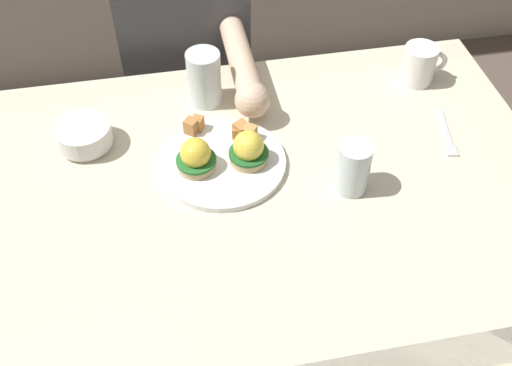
{
  "coord_description": "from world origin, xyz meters",
  "views": [
    {
      "loc": [
        -0.19,
        -0.79,
        1.65
      ],
      "look_at": [
        -0.04,
        0.0,
        0.78
      ],
      "focal_mm": 42.15,
      "sensor_mm": 36.0,
      "label": 1
    }
  ],
  "objects_px": {
    "coffee_mug": "(420,63)",
    "fork": "(447,135)",
    "dining_table": "(272,227)",
    "eggs_benedict_plate": "(223,157)",
    "diner_person": "(188,63)",
    "fruit_bowl": "(84,136)",
    "water_glass_near": "(204,81)",
    "water_glass_far": "(353,170)"
  },
  "relations": [
    {
      "from": "fruit_bowl",
      "to": "water_glass_far",
      "type": "xyz_separation_m",
      "value": [
        0.53,
        -0.23,
        0.02
      ]
    },
    {
      "from": "dining_table",
      "to": "coffee_mug",
      "type": "distance_m",
      "value": 0.54
    },
    {
      "from": "dining_table",
      "to": "eggs_benedict_plate",
      "type": "distance_m",
      "value": 0.19
    },
    {
      "from": "fork",
      "to": "water_glass_near",
      "type": "distance_m",
      "value": 0.56
    },
    {
      "from": "dining_table",
      "to": "water_glass_near",
      "type": "xyz_separation_m",
      "value": [
        -0.1,
        0.32,
        0.16
      ]
    },
    {
      "from": "dining_table",
      "to": "water_glass_far",
      "type": "bearing_deg",
      "value": -3.75
    },
    {
      "from": "fruit_bowl",
      "to": "water_glass_near",
      "type": "xyz_separation_m",
      "value": [
        0.28,
        0.11,
        0.03
      ]
    },
    {
      "from": "eggs_benedict_plate",
      "to": "fruit_bowl",
      "type": "relative_size",
      "value": 2.25
    },
    {
      "from": "coffee_mug",
      "to": "water_glass_far",
      "type": "relative_size",
      "value": 0.98
    },
    {
      "from": "water_glass_near",
      "to": "water_glass_far",
      "type": "bearing_deg",
      "value": -52.51
    },
    {
      "from": "fruit_bowl",
      "to": "diner_person",
      "type": "xyz_separation_m",
      "value": [
        0.26,
        0.39,
        -0.12
      ]
    },
    {
      "from": "eggs_benedict_plate",
      "to": "coffee_mug",
      "type": "height_order",
      "value": "coffee_mug"
    },
    {
      "from": "coffee_mug",
      "to": "water_glass_far",
      "type": "height_order",
      "value": "water_glass_far"
    },
    {
      "from": "fruit_bowl",
      "to": "water_glass_far",
      "type": "distance_m",
      "value": 0.58
    },
    {
      "from": "eggs_benedict_plate",
      "to": "diner_person",
      "type": "bearing_deg",
      "value": 93.15
    },
    {
      "from": "dining_table",
      "to": "diner_person",
      "type": "xyz_separation_m",
      "value": [
        -0.12,
        0.6,
        0.02
      ]
    },
    {
      "from": "dining_table",
      "to": "diner_person",
      "type": "distance_m",
      "value": 0.61
    },
    {
      "from": "coffee_mug",
      "to": "diner_person",
      "type": "relative_size",
      "value": 0.1
    },
    {
      "from": "dining_table",
      "to": "coffee_mug",
      "type": "relative_size",
      "value": 10.76
    },
    {
      "from": "water_glass_near",
      "to": "coffee_mug",
      "type": "bearing_deg",
      "value": -2.15
    },
    {
      "from": "fruit_bowl",
      "to": "water_glass_far",
      "type": "relative_size",
      "value": 1.06
    },
    {
      "from": "eggs_benedict_plate",
      "to": "water_glass_near",
      "type": "bearing_deg",
      "value": 92.1
    },
    {
      "from": "water_glass_far",
      "to": "eggs_benedict_plate",
      "type": "bearing_deg",
      "value": 155.57
    },
    {
      "from": "water_glass_far",
      "to": "diner_person",
      "type": "relative_size",
      "value": 0.1
    },
    {
      "from": "coffee_mug",
      "to": "fork",
      "type": "relative_size",
      "value": 0.72
    },
    {
      "from": "dining_table",
      "to": "fruit_bowl",
      "type": "xyz_separation_m",
      "value": [
        -0.37,
        0.21,
        0.14
      ]
    },
    {
      "from": "diner_person",
      "to": "eggs_benedict_plate",
      "type": "bearing_deg",
      "value": -86.85
    },
    {
      "from": "eggs_benedict_plate",
      "to": "fork",
      "type": "xyz_separation_m",
      "value": [
        0.5,
        -0.0,
        -0.02
      ]
    },
    {
      "from": "eggs_benedict_plate",
      "to": "fork",
      "type": "relative_size",
      "value": 1.74
    },
    {
      "from": "fork",
      "to": "fruit_bowl",
      "type": "bearing_deg",
      "value": 171.58
    },
    {
      "from": "dining_table",
      "to": "water_glass_near",
      "type": "bearing_deg",
      "value": 106.59
    },
    {
      "from": "fork",
      "to": "water_glass_near",
      "type": "bearing_deg",
      "value": 156.45
    },
    {
      "from": "fork",
      "to": "diner_person",
      "type": "distance_m",
      "value": 0.74
    },
    {
      "from": "fork",
      "to": "diner_person",
      "type": "xyz_separation_m",
      "value": [
        -0.53,
        0.5,
        -0.09
      ]
    },
    {
      "from": "water_glass_near",
      "to": "dining_table",
      "type": "bearing_deg",
      "value": -73.41
    },
    {
      "from": "fruit_bowl",
      "to": "coffee_mug",
      "type": "xyz_separation_m",
      "value": [
        0.79,
        0.09,
        0.02
      ]
    },
    {
      "from": "fruit_bowl",
      "to": "fork",
      "type": "distance_m",
      "value": 0.8
    },
    {
      "from": "eggs_benedict_plate",
      "to": "fork",
      "type": "bearing_deg",
      "value": -0.41
    },
    {
      "from": "diner_person",
      "to": "fork",
      "type": "bearing_deg",
      "value": -43.41
    },
    {
      "from": "eggs_benedict_plate",
      "to": "diner_person",
      "type": "height_order",
      "value": "diner_person"
    },
    {
      "from": "dining_table",
      "to": "water_glass_far",
      "type": "distance_m",
      "value": 0.22
    },
    {
      "from": "dining_table",
      "to": "fruit_bowl",
      "type": "bearing_deg",
      "value": 150.08
    }
  ]
}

